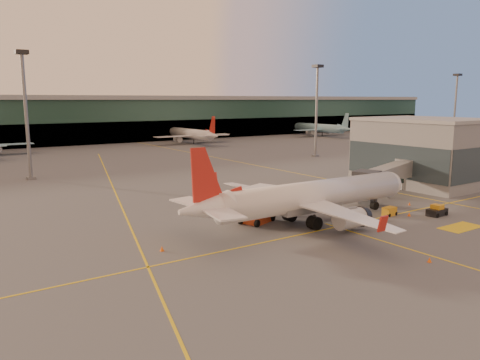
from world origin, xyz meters
TOP-DOWN VIEW (x-y plane):
  - ground at (0.00, 0.00)m, footprint 600.00×600.00m
  - taxi_markings at (-7.32, 44.49)m, footprint 100.12×173.00m
  - terminal at (0.00, 141.79)m, footprint 400.00×20.00m
  - gate_building at (41.93, 17.93)m, footprint 18.40×22.40m
  - mast_west_near at (-20.00, 66.00)m, footprint 2.40×2.40m
  - mast_east_near at (55.00, 62.00)m, footprint 2.40×2.40m
  - mast_east_far at (130.00, 66.00)m, footprint 2.40×2.40m
  - main_airplane at (2.82, 8.21)m, footprint 36.10×32.44m
  - jet_bridge at (26.32, 13.43)m, footprint 21.60×9.90m
  - catering_truck at (-2.30, 12.43)m, footprint 6.67×4.64m
  - gpu_cart at (15.54, 5.11)m, footprint 2.14×1.39m
  - pushback_tug at (21.01, 1.33)m, footprint 3.08×1.73m
  - cone_nose at (23.47, 7.60)m, footprint 0.38×0.38m
  - cone_tail at (-17.50, 8.73)m, footprint 0.46×0.46m
  - cone_wing_right at (3.14, -9.54)m, footprint 0.41×0.41m
  - cone_wing_left at (1.99, 26.90)m, footprint 0.43×0.43m
  - cone_fwd at (17.57, 3.34)m, footprint 0.44×0.44m

SIDE VIEW (x-z plane):
  - ground at x=0.00m, z-range 0.00..0.00m
  - taxi_markings at x=-7.32m, z-range 0.00..0.01m
  - cone_nose at x=23.47m, z-range -0.01..0.47m
  - cone_wing_right at x=3.14m, z-range -0.01..0.52m
  - cone_wing_left at x=1.99m, z-range -0.01..0.54m
  - cone_fwd at x=17.57m, z-range -0.01..0.54m
  - cone_tail at x=-17.50m, z-range -0.01..0.58m
  - gpu_cart at x=15.54m, z-range -0.01..1.18m
  - pushback_tug at x=21.01m, z-range -0.15..1.42m
  - catering_truck at x=-2.30m, z-range 0.33..5.08m
  - main_airplane at x=2.82m, z-range -1.91..9.00m
  - jet_bridge at x=26.32m, z-range 0.98..6.53m
  - gate_building at x=41.93m, z-range -0.01..12.59m
  - terminal at x=0.00m, z-range -0.04..17.56m
  - mast_west_near at x=-20.00m, z-range 2.06..27.66m
  - mast_east_near at x=55.00m, z-range 2.06..27.66m
  - mast_east_far at x=130.00m, z-range 2.06..27.66m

